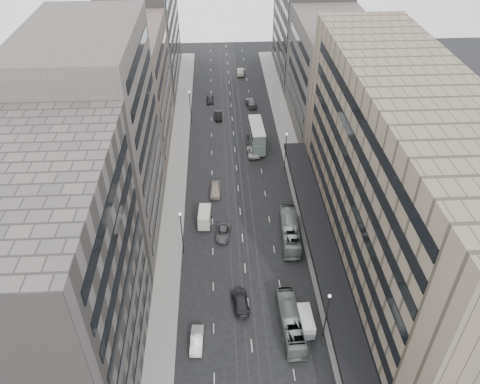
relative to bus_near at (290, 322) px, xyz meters
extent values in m
plane|color=black|center=(-5.38, 3.61, -1.49)|extent=(220.00, 220.00, 0.00)
cube|color=gray|center=(6.62, 41.11, -1.41)|extent=(4.00, 125.00, 0.15)
cube|color=gray|center=(-17.38, 41.11, -1.41)|extent=(4.00, 125.00, 0.15)
cube|color=#7D705C|center=(16.12, 11.61, 13.51)|extent=(15.00, 60.00, 30.00)
cube|color=black|center=(6.62, 11.61, 2.51)|extent=(4.40, 60.00, 0.50)
cube|color=#504945|center=(16.12, 55.61, 10.51)|extent=(15.00, 28.00, 24.00)
cube|color=#605B56|center=(16.12, 85.61, 12.51)|extent=(15.00, 32.00, 28.00)
cube|color=#605B56|center=(-26.88, -4.39, 13.51)|extent=(15.00, 28.00, 30.00)
cube|color=#504945|center=(-26.88, 22.61, 15.51)|extent=(15.00, 26.00, 34.00)
cube|color=#716258|center=(-26.88, 49.61, 11.01)|extent=(15.00, 28.00, 25.00)
cube|color=#605B56|center=(-26.88, 82.61, 12.51)|extent=(15.00, 38.00, 28.00)
cylinder|color=#262628|center=(4.32, -1.39, 2.51)|extent=(0.16, 0.16, 8.00)
sphere|color=silver|center=(4.32, -1.39, 6.61)|extent=(0.44, 0.44, 0.44)
cylinder|color=#262628|center=(4.32, 38.61, 2.51)|extent=(0.16, 0.16, 8.00)
sphere|color=silver|center=(4.32, 38.61, 6.61)|extent=(0.44, 0.44, 0.44)
cylinder|color=#262628|center=(-15.08, 15.61, 2.51)|extent=(0.16, 0.16, 8.00)
sphere|color=silver|center=(-15.08, 15.61, 6.61)|extent=(0.44, 0.44, 0.44)
cylinder|color=#262628|center=(-15.08, 58.61, 2.51)|extent=(0.16, 0.16, 8.00)
sphere|color=silver|center=(-15.08, 58.61, 6.61)|extent=(0.44, 0.44, 0.44)
imported|color=gray|center=(0.00, 0.00, 0.00)|extent=(2.89, 10.78, 2.98)
imported|color=#96A299|center=(2.48, 18.12, 0.11)|extent=(3.32, 11.62, 3.20)
cube|color=gray|center=(-0.66, 47.48, 0.29)|extent=(3.06, 9.82, 2.48)
cube|color=gray|center=(-0.66, 47.48, 2.61)|extent=(3.00, 9.43, 2.16)
cube|color=silver|center=(-0.66, 47.48, 3.76)|extent=(3.06, 9.82, 0.13)
cylinder|color=black|center=(-1.88, 43.93, -0.95)|extent=(0.34, 1.09, 1.08)
cylinder|color=black|center=(0.82, 44.03, -0.95)|extent=(0.34, 1.09, 1.08)
cylinder|color=black|center=(-2.14, 50.92, -0.95)|extent=(0.34, 1.09, 1.08)
cylinder|color=black|center=(0.56, 51.03, -0.95)|extent=(0.34, 1.09, 1.08)
cube|color=slate|center=(2.03, 0.06, -0.54)|extent=(2.10, 4.72, 1.21)
cube|color=silver|center=(2.03, 0.06, 0.55)|extent=(2.05, 4.63, 0.95)
cylinder|color=black|center=(1.10, -1.51, -1.14)|extent=(0.22, 0.70, 0.69)
cylinder|color=black|center=(3.05, -1.45, -1.14)|extent=(0.22, 0.70, 0.69)
cylinder|color=black|center=(1.01, 1.56, -1.14)|extent=(0.22, 0.70, 0.69)
cylinder|color=black|center=(2.96, 1.62, -1.14)|extent=(0.22, 0.70, 0.69)
cube|color=silver|center=(-11.68, 22.51, -0.43)|extent=(2.32, 4.64, 1.39)
cube|color=silver|center=(-11.68, 22.51, 0.81)|extent=(2.27, 4.55, 1.09)
cylinder|color=black|center=(-12.80, 21.08, -1.13)|extent=(0.25, 0.74, 0.72)
cylinder|color=black|center=(-10.76, 20.95, -1.13)|extent=(0.25, 0.74, 0.72)
cylinder|color=black|center=(-12.61, 24.06, -1.13)|extent=(0.25, 0.74, 0.72)
cylinder|color=black|center=(-10.57, 23.93, -1.13)|extent=(0.25, 0.74, 0.72)
imported|color=silver|center=(-12.60, -1.72, -0.73)|extent=(1.84, 4.67, 1.51)
imported|color=#505052|center=(-8.61, 19.21, -0.82)|extent=(2.76, 5.05, 1.34)
imported|color=black|center=(-6.50, 4.50, -0.70)|extent=(2.71, 5.65, 1.59)
imported|color=#B2A393|center=(-9.77, 31.23, -0.64)|extent=(2.21, 5.09, 1.71)
imported|color=black|center=(-8.60, 61.01, -0.73)|extent=(1.62, 4.64, 1.53)
imported|color=silver|center=(-1.58, 44.46, -0.76)|extent=(2.51, 5.32, 1.47)
imported|color=slate|center=(-0.37, 67.34, -0.67)|extent=(3.08, 5.95, 1.65)
imported|color=#232325|center=(-10.60, 69.80, -0.76)|extent=(1.76, 4.31, 1.46)
imported|color=#B5AB96|center=(-1.95, 86.77, -0.65)|extent=(1.89, 5.15, 1.68)
camera|label=1|loc=(-8.93, -39.29, 52.03)|focal=35.00mm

